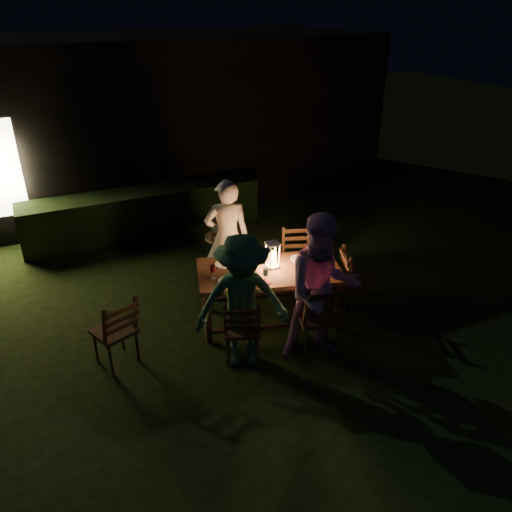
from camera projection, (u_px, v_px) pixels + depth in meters
name	position (u px, v px, depth m)	size (l,w,h in m)	color
garden_envelope	(133.00, 118.00, 10.57)	(40.00, 40.00, 3.20)	black
dining_table	(269.00, 275.00, 6.35)	(1.98, 1.38, 0.75)	#4B2C19
chair_near_left	(242.00, 339.00, 5.79)	(0.55, 0.56, 0.92)	#4B2C19
chair_near_right	(318.00, 329.00, 5.89)	(0.59, 0.62, 1.07)	#4B2C19
chair_far_left	(229.00, 275.00, 7.14)	(0.51, 0.54, 0.93)	#4B2C19
chair_far_right	(297.00, 270.00, 7.28)	(0.53, 0.55, 0.91)	#4B2C19
chair_end	(359.00, 293.00, 6.69)	(0.58, 0.56, 0.96)	#4B2C19
chair_spare	(117.00, 342.00, 5.73)	(0.56, 0.57, 0.95)	#4B2C19
person_house_side	(227.00, 238.00, 6.93)	(0.62, 0.41, 1.69)	beige
person_opp_right	(322.00, 290.00, 5.59)	(0.87, 0.68, 1.80)	#D894C5
person_opp_left	(242.00, 303.00, 5.50)	(1.05, 0.60, 1.63)	#3A7549
lantern	(273.00, 256.00, 6.29)	(0.16, 0.16, 0.35)	white
plate_far_left	(224.00, 264.00, 6.43)	(0.25, 0.25, 0.01)	white
plate_near_left	(228.00, 281.00, 6.04)	(0.25, 0.25, 0.01)	white
plate_far_right	(300.00, 259.00, 6.57)	(0.25, 0.25, 0.01)	white
plate_near_right	(308.00, 275.00, 6.18)	(0.25, 0.25, 0.01)	white
wineglass_a	(243.00, 255.00, 6.48)	(0.06, 0.06, 0.18)	#59070F
wineglass_b	(213.00, 272.00, 6.07)	(0.06, 0.06, 0.18)	#59070F
wineglass_c	(298.00, 272.00, 6.07)	(0.06, 0.06, 0.18)	#59070F
wineglass_d	(314.00, 254.00, 6.52)	(0.06, 0.06, 0.18)	#59070F
wineglass_e	(266.00, 275.00, 6.00)	(0.06, 0.06, 0.18)	silver
bottle_table	(250.00, 261.00, 6.22)	(0.07, 0.07, 0.28)	#0F471E
napkin_left	(262.00, 283.00, 6.01)	(0.18, 0.14, 0.01)	red
napkin_right	(318.00, 277.00, 6.12)	(0.18, 0.14, 0.01)	red
phone	(223.00, 285.00, 5.96)	(0.14, 0.07, 0.01)	black
side_table	(222.00, 240.00, 7.48)	(0.49, 0.49, 0.66)	brown
ice_bucket	(221.00, 229.00, 7.40)	(0.30, 0.30, 0.22)	#A5A8AD
bottle_bucket_a	(219.00, 227.00, 7.32)	(0.07, 0.07, 0.32)	#0F471E
bottle_bucket_b	(223.00, 224.00, 7.42)	(0.07, 0.07, 0.32)	#0F471E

